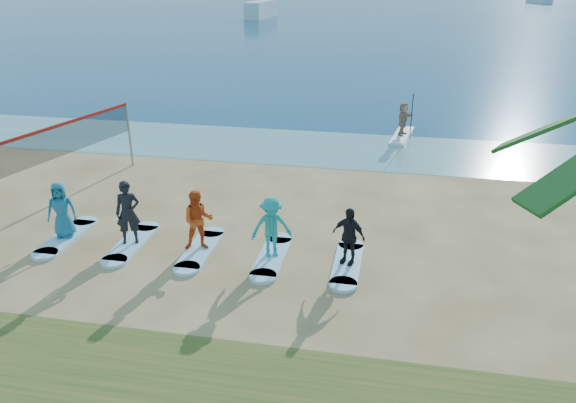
% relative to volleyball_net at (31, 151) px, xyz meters
% --- Properties ---
extents(ground, '(600.00, 600.00, 0.00)m').
position_rel_volleyball_net_xyz_m(ground, '(7.49, -2.56, -1.90)').
color(ground, tan).
rests_on(ground, ground).
extents(shallow_water, '(600.00, 600.00, 0.00)m').
position_rel_volleyball_net_xyz_m(shallow_water, '(7.49, 7.94, -1.90)').
color(shallow_water, teal).
rests_on(shallow_water, ground).
extents(volleyball_net, '(2.30, 8.82, 2.50)m').
position_rel_volleyball_net_xyz_m(volleyball_net, '(0.00, 0.00, 0.00)').
color(volleyball_net, gray).
rests_on(volleyball_net, ground).
extents(paddleboard, '(1.14, 3.07, 0.12)m').
position_rel_volleyball_net_xyz_m(paddleboard, '(11.41, 10.30, -1.84)').
color(paddleboard, silver).
rests_on(paddleboard, ground).
extents(paddleboarder, '(0.89, 1.43, 1.47)m').
position_rel_volleyball_net_xyz_m(paddleboarder, '(11.41, 10.30, -1.05)').
color(paddleboarder, tan).
rests_on(paddleboarder, paddleboard).
extents(boat_offshore_a, '(2.88, 8.85, 2.28)m').
position_rel_volleyball_net_xyz_m(boat_offshore_a, '(-8.93, 67.21, -1.90)').
color(boat_offshore_a, silver).
rests_on(boat_offshore_a, ground).
extents(boat_offshore_b, '(4.14, 6.30, 1.79)m').
position_rel_volleyball_net_xyz_m(boat_offshore_b, '(36.97, 108.97, -1.90)').
color(boat_offshore_b, silver).
rests_on(boat_offshore_b, ground).
extents(surfboard_0, '(0.70, 2.20, 0.09)m').
position_rel_volleyball_net_xyz_m(surfboard_0, '(2.03, -1.91, -1.86)').
color(surfboard_0, '#A4E1FF').
rests_on(surfboard_0, ground).
extents(student_0, '(0.92, 0.75, 1.63)m').
position_rel_volleyball_net_xyz_m(student_0, '(2.03, -1.91, -1.00)').
color(student_0, '#1D6B8C').
rests_on(student_0, surfboard_0).
extents(surfboard_1, '(0.70, 2.20, 0.09)m').
position_rel_volleyball_net_xyz_m(surfboard_1, '(4.05, -1.91, -1.86)').
color(surfboard_1, '#A4E1FF').
rests_on(surfboard_1, ground).
extents(student_1, '(0.77, 0.65, 1.80)m').
position_rel_volleyball_net_xyz_m(student_1, '(4.05, -1.91, -0.91)').
color(student_1, black).
rests_on(student_1, surfboard_1).
extents(surfboard_2, '(0.70, 2.20, 0.09)m').
position_rel_volleyball_net_xyz_m(surfboard_2, '(6.07, -1.91, -1.86)').
color(surfboard_2, '#A4E1FF').
rests_on(surfboard_2, ground).
extents(student_2, '(0.98, 0.86, 1.69)m').
position_rel_volleyball_net_xyz_m(student_2, '(6.07, -1.91, -0.97)').
color(student_2, '#D44716').
rests_on(student_2, surfboard_2).
extents(surfboard_3, '(0.70, 2.20, 0.09)m').
position_rel_volleyball_net_xyz_m(surfboard_3, '(8.09, -1.91, -1.86)').
color(surfboard_3, '#A4E1FF').
rests_on(surfboard_3, ground).
extents(student_3, '(1.23, 0.97, 1.67)m').
position_rel_volleyball_net_xyz_m(student_3, '(8.09, -1.91, -0.98)').
color(student_3, teal).
rests_on(student_3, surfboard_3).
extents(surfboard_4, '(0.70, 2.20, 0.09)m').
position_rel_volleyball_net_xyz_m(surfboard_4, '(10.11, -1.91, -1.86)').
color(surfboard_4, '#A4E1FF').
rests_on(surfboard_4, ground).
extents(student_4, '(0.98, 0.68, 1.55)m').
position_rel_volleyball_net_xyz_m(student_4, '(10.11, -1.91, -1.04)').
color(student_4, black).
rests_on(student_4, surfboard_4).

